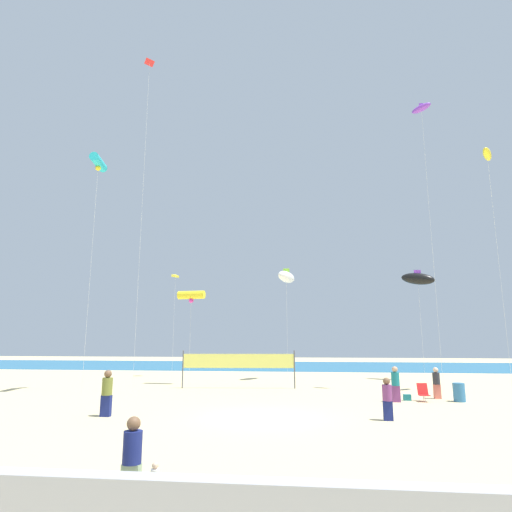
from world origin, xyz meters
The scene contains 21 objects.
ground_plane centered at (0.00, 0.00, 0.00)m, with size 120.00×120.00×0.00m, color #D1BC89.
ocean_band centered at (0.00, 35.49, 0.00)m, with size 120.00×20.00×0.01m, color #1E6B99.
boardwalk_ledge centered at (0.00, -11.00, 0.47)m, with size 28.00×0.44×0.93m, color #A8A8AD.
mother_figure centered at (-1.55, -9.63, 0.86)m, with size 0.37×0.37×1.61m.
toddler_figure centered at (-1.10, -9.57, 0.41)m, with size 0.18×0.18×0.77m.
beachgoer_charcoal_shirt centered at (8.72, 6.77, 0.87)m, with size 0.37×0.37×1.63m.
beachgoer_teal_shirt centered at (6.29, 5.21, 0.94)m, with size 0.40×0.40×1.75m.
beachgoer_olive_shirt centered at (-6.41, -0.49, 0.99)m, with size 0.42×0.42×1.85m.
beachgoer_plum_shirt centered at (4.95, -0.07, 0.87)m, with size 0.37×0.37×1.62m.
folding_beach_chair centered at (7.72, 5.63, 0.47)m, with size 0.52×0.65×0.89m.
trash_barrel centered at (9.50, 5.72, 0.46)m, with size 0.59×0.59×0.92m, color teal.
volleyball_net centered at (-2.63, 10.44, 1.63)m, with size 7.34×0.73×2.40m.
beach_handbag centered at (6.96, 5.87, 0.15)m, with size 0.39×0.19×0.31m, color #19727A.
kite_cyan_tube centered at (-11.21, 6.49, 14.24)m, with size 0.89×2.01×14.58m.
kite_red_diamond centered at (-8.33, 6.98, 20.97)m, with size 0.67×0.69×21.75m.
kite_yellow_diamond centered at (-9.54, 18.33, 8.58)m, with size 0.92×0.93×8.82m.
kite_yellow_inflatable centered at (13.72, 9.55, 14.86)m, with size 1.10×1.45×15.33m.
kite_yellow_tube centered at (-6.42, 12.27, 6.25)m, with size 2.04×0.83×6.58m.
kite_violet_inflatable centered at (9.85, 9.54, 18.33)m, with size 1.40×1.01×18.79m.
kite_white_inflatable centered at (0.29, 16.51, 8.09)m, with size 1.78×2.70×8.78m.
kite_black_inflatable centered at (10.80, 17.47, 7.90)m, with size 2.84×2.15×8.62m.
Camera 1 is at (1.90, -18.29, 3.10)m, focal length 30.39 mm.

